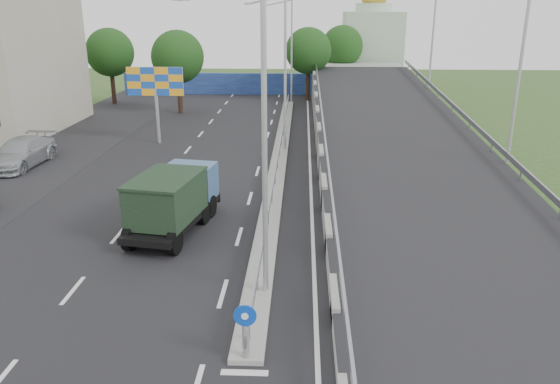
# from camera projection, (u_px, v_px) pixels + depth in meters

# --- Properties ---
(road_surface) EXTENTS (26.00, 90.00, 0.04)m
(road_surface) POSITION_uv_depth(u_px,v_px,m) (226.00, 176.00, 32.28)
(road_surface) COLOR black
(road_surface) RESTS_ON ground
(parking_strip) EXTENTS (8.00, 90.00, 0.05)m
(parking_strip) POSITION_uv_depth(u_px,v_px,m) (11.00, 173.00, 32.79)
(parking_strip) COLOR black
(parking_strip) RESTS_ON ground
(median) EXTENTS (1.00, 44.00, 0.20)m
(median) POSITION_uv_depth(u_px,v_px,m) (279.00, 157.00, 35.91)
(median) COLOR gray
(median) RESTS_ON ground
(overpass_ramp) EXTENTS (10.00, 50.00, 3.50)m
(overpass_ramp) POSITION_uv_depth(u_px,v_px,m) (396.00, 134.00, 35.09)
(overpass_ramp) COLOR gray
(overpass_ramp) RESTS_ON ground
(median_guardrail) EXTENTS (0.09, 44.00, 0.71)m
(median_guardrail) POSITION_uv_depth(u_px,v_px,m) (279.00, 148.00, 35.71)
(median_guardrail) COLOR gray
(median_guardrail) RESTS_ON median
(sign_bollard) EXTENTS (0.64, 0.23, 1.67)m
(sign_bollard) POSITION_uv_depth(u_px,v_px,m) (246.00, 331.00, 14.96)
(sign_bollard) COLOR black
(sign_bollard) RESTS_ON median
(lamp_post_near) EXTENTS (2.74, 0.18, 10.08)m
(lamp_post_near) POSITION_uv_depth(u_px,v_px,m) (258.00, 131.00, 17.04)
(lamp_post_near) COLOR #B2B5B7
(lamp_post_near) RESTS_ON median
(lamp_post_mid) EXTENTS (2.74, 0.18, 10.08)m
(lamp_post_mid) POSITION_uv_depth(u_px,v_px,m) (282.00, 66.00, 35.97)
(lamp_post_mid) COLOR #B2B5B7
(lamp_post_mid) RESTS_ON median
(lamp_post_far) EXTENTS (2.74, 0.18, 10.08)m
(lamp_post_far) POSITION_uv_depth(u_px,v_px,m) (290.00, 46.00, 54.90)
(lamp_post_far) COLOR #B2B5B7
(lamp_post_far) RESTS_ON median
(blue_wall) EXTENTS (30.00, 0.50, 2.40)m
(blue_wall) POSITION_uv_depth(u_px,v_px,m) (255.00, 84.00, 62.22)
(blue_wall) COLOR navy
(blue_wall) RESTS_ON ground
(church) EXTENTS (7.00, 7.00, 13.80)m
(church) POSITION_uv_depth(u_px,v_px,m) (372.00, 43.00, 67.92)
(church) COLOR #B2CCAD
(church) RESTS_ON ground
(billboard) EXTENTS (4.00, 0.24, 5.50)m
(billboard) POSITION_uv_depth(u_px,v_px,m) (155.00, 86.00, 38.75)
(billboard) COLOR #B2B5B7
(billboard) RESTS_ON ground
(tree_left_mid) EXTENTS (4.80, 4.80, 7.60)m
(tree_left_mid) POSITION_uv_depth(u_px,v_px,m) (178.00, 57.00, 49.82)
(tree_left_mid) COLOR black
(tree_left_mid) RESTS_ON ground
(tree_median_far) EXTENTS (4.80, 4.80, 7.60)m
(tree_median_far) POSITION_uv_depth(u_px,v_px,m) (308.00, 51.00, 56.92)
(tree_median_far) COLOR black
(tree_median_far) RESTS_ON ground
(tree_left_far) EXTENTS (4.80, 4.80, 7.60)m
(tree_left_far) POSITION_uv_depth(u_px,v_px,m) (110.00, 53.00, 54.87)
(tree_left_far) COLOR black
(tree_left_far) RESTS_ON ground
(tree_ramp_far) EXTENTS (4.80, 4.80, 7.60)m
(tree_ramp_far) POSITION_uv_depth(u_px,v_px,m) (342.00, 47.00, 63.39)
(tree_ramp_far) COLOR black
(tree_ramp_far) RESTS_ON ground
(dump_truck) EXTENTS (3.28, 6.48, 2.73)m
(dump_truck) POSITION_uv_depth(u_px,v_px,m) (174.00, 198.00, 23.99)
(dump_truck) COLOR black
(dump_truck) RESTS_ON ground
(parked_car_d) EXTENTS (2.68, 6.02, 1.72)m
(parked_car_d) POSITION_uv_depth(u_px,v_px,m) (21.00, 153.00, 34.04)
(parked_car_d) COLOR #9FA3A7
(parked_car_d) RESTS_ON ground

